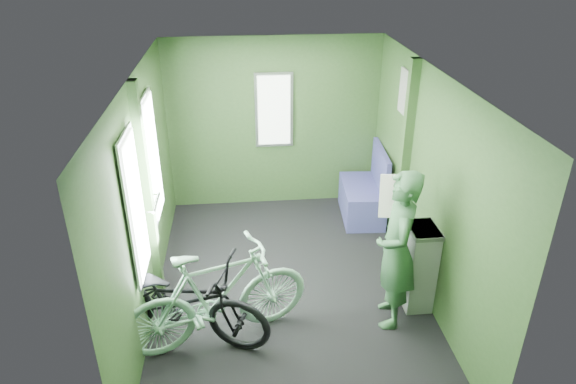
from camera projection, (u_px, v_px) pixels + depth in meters
The scene contains 6 objects.
room at pixel (285, 164), 4.94m from camera, with size 4.00×4.02×2.31m.
bicycle_black at pixel (183, 337), 4.86m from camera, with size 0.61×1.75×0.92m, color black.
bicycle_mint at pixel (221, 341), 4.82m from camera, with size 0.49×1.75×1.05m, color #8CC3A6.
passenger at pixel (396, 250), 4.75m from camera, with size 0.48×0.70×1.60m.
waste_box at pixel (418, 267), 5.12m from camera, with size 0.27×0.37×0.90m, color gray.
bench_seat at pixel (364, 197), 6.82m from camera, with size 0.56×0.94×0.95m.
Camera 1 is at (-0.45, -4.47, 3.44)m, focal length 32.00 mm.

